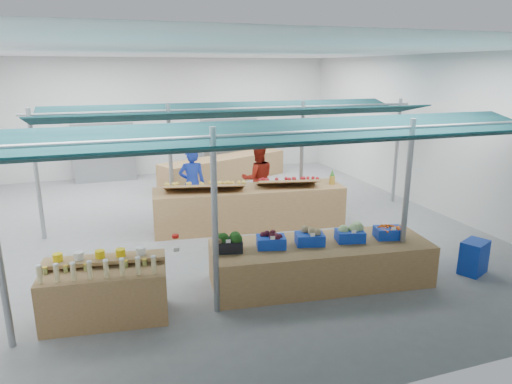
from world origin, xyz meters
The scene contains 23 objects.
floor centered at (0.00, 0.00, 0.00)m, with size 13.00×13.00×0.00m, color slate.
hall centered at (0.00, 1.44, 2.65)m, with size 13.00×13.00×13.00m.
pole_grid centered at (0.75, -1.75, 1.81)m, with size 10.00×4.60×3.00m.
awnings centered at (0.75, -1.75, 2.78)m, with size 9.50×7.08×0.30m.
back_shelving_left centered at (-2.50, 6.00, 1.00)m, with size 2.00×0.50×2.00m, color #B23F33.
back_shelving_right centered at (2.00, 6.00, 1.00)m, with size 2.00×0.50×2.00m, color #B23F33.
bottle_shelf centered at (-2.69, -3.64, 0.45)m, with size 1.96×1.32×1.11m.
veg_counter centered at (1.05, -3.60, 0.38)m, with size 3.95×1.32×0.77m, color brown.
fruit_counter centered at (0.78, -0.26, 0.50)m, with size 4.65×1.11×1.00m, color brown.
far_counter centered at (1.41, 4.48, 0.44)m, with size 4.84×0.97×0.87m, color brown.
crate_stack centered at (4.02, -4.19, 0.32)m, with size 0.54×0.38×0.65m, color #1037B6.
vendor_left centered at (-0.42, 0.84, 0.93)m, with size 0.68×0.45×1.86m, color #1B34B3.
vendor_right centered at (1.38, 0.84, 0.93)m, with size 0.90×0.70×1.86m, color maroon.
crate_broccoli centered at (-0.64, -3.40, 0.93)m, with size 0.57×0.46×0.35m.
crate_beets centered at (0.13, -3.49, 0.90)m, with size 0.57×0.46×0.29m.
crate_celeriac centered at (0.84, -3.57, 0.91)m, with size 0.57×0.46×0.31m.
crate_cabbage centered at (1.60, -3.67, 0.93)m, with size 0.57×0.46×0.35m.
crate_carrots centered at (2.36, -3.76, 0.88)m, with size 0.57×0.46×0.29m.
sparrow centered at (-0.83, -3.51, 1.02)m, with size 0.12×0.09×0.11m.
pole_ribbon centered at (-1.51, -3.28, 1.08)m, with size 0.12×0.12×0.28m.
apple_heap_yellow centered at (-0.34, -0.24, 1.16)m, with size 2.01×1.10×0.27m.
apple_heap_red centered at (1.70, -0.47, 1.16)m, with size 1.62×1.01×0.27m.
pineapple centered at (2.85, -0.60, 1.18)m, with size 0.14×0.14×0.39m.
Camera 1 is at (-2.55, -10.51, 3.83)m, focal length 32.00 mm.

